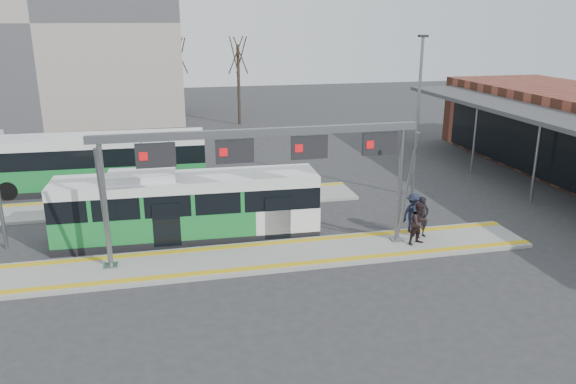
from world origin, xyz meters
name	(u,v)px	position (x,y,z in m)	size (l,w,h in m)	color
ground	(275,257)	(0.00, 0.00, 0.00)	(120.00, 120.00, 0.00)	#2D2D30
platform_main	(275,256)	(0.00, 0.00, 0.07)	(22.00, 3.00, 0.15)	gray
platform_second	(170,203)	(-4.00, 8.00, 0.07)	(20.00, 3.00, 0.15)	gray
tactile_main	(275,254)	(0.00, 0.00, 0.16)	(22.00, 2.65, 0.02)	gold
tactile_second	(170,195)	(-4.00, 9.15, 0.16)	(20.00, 0.35, 0.02)	gold
gantry	(264,155)	(-0.35, 0.25, 4.30)	(13.00, 1.68, 5.20)	slate
apartment_block	(43,20)	(-14.00, 36.00, 9.21)	(24.50, 12.50, 18.40)	#AA9C8E
hero_bus	(188,207)	(-3.31, 3.03, 1.44)	(11.50, 2.85, 3.14)	black
bg_bus_green	(94,163)	(-8.10, 11.78, 1.54)	(12.57, 3.02, 3.12)	black
passenger_a	(422,217)	(6.71, 0.42, 1.08)	(0.68, 0.44, 1.86)	black
passenger_b	(420,223)	(6.24, -0.29, 1.08)	(0.90, 0.70, 1.86)	black
passenger_c	(413,213)	(6.57, 1.03, 1.07)	(1.19, 0.68, 1.84)	#1C2033
tree_left	(178,56)	(-2.29, 32.81, 6.05)	(1.40, 1.40, 7.97)	#382B21
tree_mid	(238,56)	(2.94, 30.32, 6.16)	(1.40, 1.40, 8.13)	#382B21
lamp_east	(418,114)	(9.17, 6.57, 4.55)	(0.50, 0.25, 8.61)	slate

